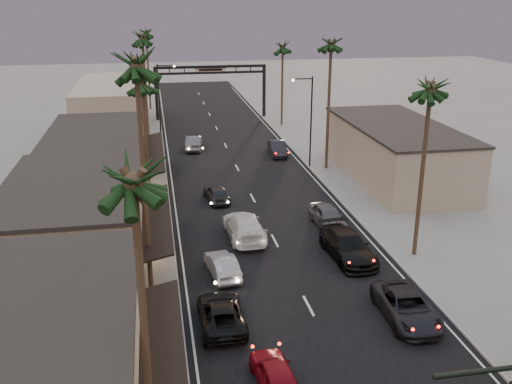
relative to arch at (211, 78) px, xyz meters
name	(u,v)px	position (x,y,z in m)	size (l,w,h in m)	color
ground	(247,187)	(0.00, -30.00, -5.53)	(200.00, 200.00, 0.00)	slate
road	(239,171)	(0.00, -25.00, -5.53)	(14.00, 120.00, 0.02)	black
sidewalk_left	(141,156)	(-9.50, -18.00, -5.47)	(5.00, 92.00, 0.12)	slate
sidewalk_right	(313,148)	(9.50, -18.00, -5.47)	(5.00, 92.00, 0.12)	slate
storefront_near	(35,367)	(-13.00, -58.00, -2.78)	(8.00, 12.00, 5.50)	tan
storefront_mid	(76,229)	(-13.00, -44.00, -2.78)	(8.00, 14.00, 5.50)	gray
storefront_far	(97,161)	(-13.00, -28.00, -3.03)	(8.00, 16.00, 5.00)	tan
storefront_dist	(112,107)	(-13.00, -5.00, -2.53)	(8.00, 20.00, 6.00)	gray
building_right	(396,153)	(14.00, -30.00, -3.03)	(8.00, 18.00, 5.00)	gray
arch	(211,78)	(0.00, 0.00, 0.00)	(15.20, 0.40, 7.27)	black
streetlight_right	(308,115)	(6.92, -25.00, -0.20)	(2.13, 0.30, 9.00)	black
streetlight_left	(161,96)	(-6.92, -12.00, -0.20)	(2.13, 0.30, 9.00)	black
palm_la	(132,169)	(-8.60, -61.00, 5.91)	(3.20, 3.20, 13.20)	#38281C
palm_lb	(136,58)	(-8.60, -48.00, 7.85)	(3.20, 3.20, 15.20)	#38281C
palm_lc	(142,78)	(-8.60, -34.00, 4.94)	(3.20, 3.20, 12.20)	#38281C
palm_ld	(142,34)	(-8.60, -15.00, 6.88)	(3.20, 3.20, 14.20)	#38281C
palm_ra	(431,82)	(8.60, -46.00, 5.91)	(3.20, 3.20, 13.20)	#38281C
palm_rb	(331,40)	(8.60, -26.00, 6.88)	(3.20, 3.20, 14.20)	#38281C
palm_rc	(283,44)	(8.60, -6.00, 4.94)	(3.20, 3.20, 12.20)	#38281C
palm_far	(146,30)	(-8.30, 8.00, 5.91)	(3.20, 3.20, 13.20)	#38281C
oncoming_red	(275,375)	(-3.29, -57.50, -4.83)	(1.66, 4.13, 1.41)	maroon
oncoming_pickup	(221,313)	(-5.01, -52.00, -4.85)	(2.28, 4.95, 1.38)	black
oncoming_silver	(222,265)	(-4.27, -46.50, -4.85)	(1.45, 4.16, 1.37)	gray
oncoming_white	(244,226)	(-2.01, -41.00, -4.67)	(2.43, 5.97, 1.73)	silver
oncoming_dgrey	(217,193)	(-3.10, -33.23, -4.83)	(1.65, 4.10, 1.40)	black
oncoming_grey_far	(194,143)	(-3.67, -16.10, -4.75)	(1.66, 4.76, 1.57)	#535359
curbside_near	(406,307)	(4.75, -53.21, -4.79)	(2.48, 5.37, 1.49)	black
curbside_black	(348,246)	(4.11, -45.52, -4.67)	(2.41, 5.92, 1.72)	black
curbside_grey	(328,216)	(4.44, -40.02, -4.75)	(1.85, 4.60, 1.57)	#4D4C51
curbside_far	(277,148)	(4.96, -20.11, -4.77)	(1.61, 4.62, 1.52)	black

